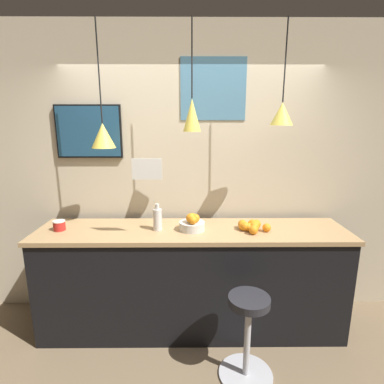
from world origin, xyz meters
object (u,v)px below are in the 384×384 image
at_px(bar_stool, 248,330).
at_px(fruit_bowl, 193,223).
at_px(juice_bottle, 158,219).
at_px(spread_jar, 59,225).
at_px(mounted_tv, 89,132).

relative_size(bar_stool, fruit_bowl, 3.03).
bearing_deg(bar_stool, juice_bottle, 141.71).
bearing_deg(spread_jar, mounted_tv, 62.65).
bearing_deg(mounted_tv, fruit_bowl, -21.70).
distance_m(bar_stool, mounted_tv, 2.26).
distance_m(juice_bottle, spread_jar, 0.89).
bearing_deg(bar_stool, mounted_tv, 145.64).
height_order(fruit_bowl, mounted_tv, mounted_tv).
bearing_deg(fruit_bowl, mounted_tv, 158.30).
distance_m(fruit_bowl, mounted_tv, 1.35).
bearing_deg(bar_stool, spread_jar, 160.33).
bearing_deg(spread_jar, juice_bottle, -0.00).
bearing_deg(mounted_tv, spread_jar, -117.35).
bearing_deg(fruit_bowl, juice_bottle, 178.65).
distance_m(bar_stool, fruit_bowl, 0.97).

